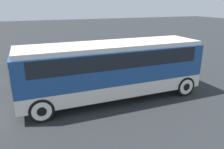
% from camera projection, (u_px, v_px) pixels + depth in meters
% --- Properties ---
extents(ground_plane, '(120.00, 120.00, 0.00)m').
position_uv_depth(ground_plane, '(112.00, 98.00, 11.90)').
color(ground_plane, '#26282B').
extents(tour_bus, '(9.58, 2.60, 3.02)m').
position_uv_depth(tour_bus, '(114.00, 66.00, 11.37)').
color(tour_bus, silver).
rests_on(tour_bus, ground_plane).
extents(parked_car_near, '(4.09, 1.85, 1.45)m').
position_uv_depth(parked_car_near, '(36.00, 59.00, 17.25)').
color(parked_car_near, '#2D5638').
rests_on(parked_car_near, ground_plane).
extents(parked_car_mid, '(4.41, 1.91, 1.38)m').
position_uv_depth(parked_car_mid, '(124.00, 49.00, 21.06)').
color(parked_car_mid, '#7A6B5B').
rests_on(parked_car_mid, ground_plane).
extents(parked_car_far, '(4.26, 1.93, 1.53)m').
position_uv_depth(parked_car_far, '(42.00, 67.00, 15.07)').
color(parked_car_far, silver).
rests_on(parked_car_far, ground_plane).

